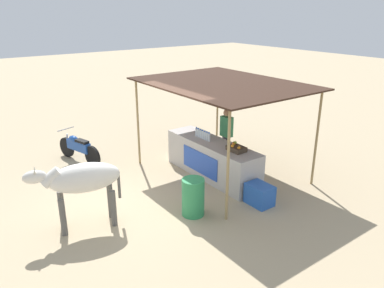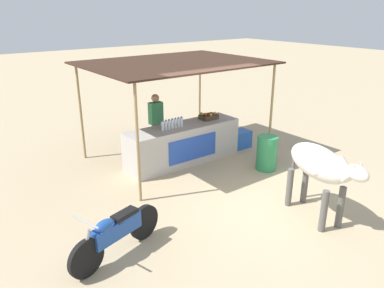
# 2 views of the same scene
# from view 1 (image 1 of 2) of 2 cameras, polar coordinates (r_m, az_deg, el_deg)

# --- Properties ---
(ground_plane) EXTENTS (60.00, 60.00, 0.00)m
(ground_plane) POSITION_cam_1_polar(r_m,az_deg,el_deg) (8.98, -8.06, -8.26)
(ground_plane) COLOR tan
(stall_counter) EXTENTS (3.00, 0.82, 0.96)m
(stall_counter) POSITION_cam_1_polar(r_m,az_deg,el_deg) (9.88, 3.06, -2.29)
(stall_counter) COLOR #B2ADA8
(stall_counter) RESTS_ON ground
(stall_awning) EXTENTS (4.20, 3.20, 2.47)m
(stall_awning) POSITION_cam_1_polar(r_m,az_deg,el_deg) (9.51, 4.71, 8.74)
(stall_awning) COLOR #382319
(stall_awning) RESTS_ON ground
(water_bottle_row) EXTENTS (0.61, 0.07, 0.25)m
(water_bottle_row) POSITION_cam_1_polar(r_m,az_deg,el_deg) (9.90, 1.64, 1.46)
(water_bottle_row) COLOR silver
(water_bottle_row) RESTS_ON stall_counter
(fruit_crate) EXTENTS (0.44, 0.32, 0.18)m
(fruit_crate) POSITION_cam_1_polar(r_m,az_deg,el_deg) (9.12, 6.74, -0.63)
(fruit_crate) COLOR #3F3326
(fruit_crate) RESTS_ON stall_counter
(vendor_behind_counter) EXTENTS (0.34, 0.22, 1.65)m
(vendor_behind_counter) POSITION_cam_1_polar(r_m,az_deg,el_deg) (10.43, 5.23, 1.05)
(vendor_behind_counter) COLOR #383842
(vendor_behind_counter) RESTS_ON ground
(cooler_box) EXTENTS (0.60, 0.44, 0.48)m
(cooler_box) POSITION_cam_1_polar(r_m,az_deg,el_deg) (8.70, 10.25, -7.58)
(cooler_box) COLOR blue
(cooler_box) RESTS_ON ground
(water_barrel) EXTENTS (0.49, 0.49, 0.83)m
(water_barrel) POSITION_cam_1_polar(r_m,az_deg,el_deg) (8.08, 0.17, -8.10)
(water_barrel) COLOR #2D8C51
(water_barrel) RESTS_ON ground
(cow) EXTENTS (0.87, 1.85, 1.44)m
(cow) POSITION_cam_1_polar(r_m,az_deg,el_deg) (7.71, -16.54, -5.31)
(cow) COLOR silver
(cow) RESTS_ON ground
(motorcycle_parked) EXTENTS (1.75, 0.71, 0.90)m
(motorcycle_parked) POSITION_cam_1_polar(r_m,az_deg,el_deg) (11.32, -16.92, -0.48)
(motorcycle_parked) COLOR black
(motorcycle_parked) RESTS_ON ground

